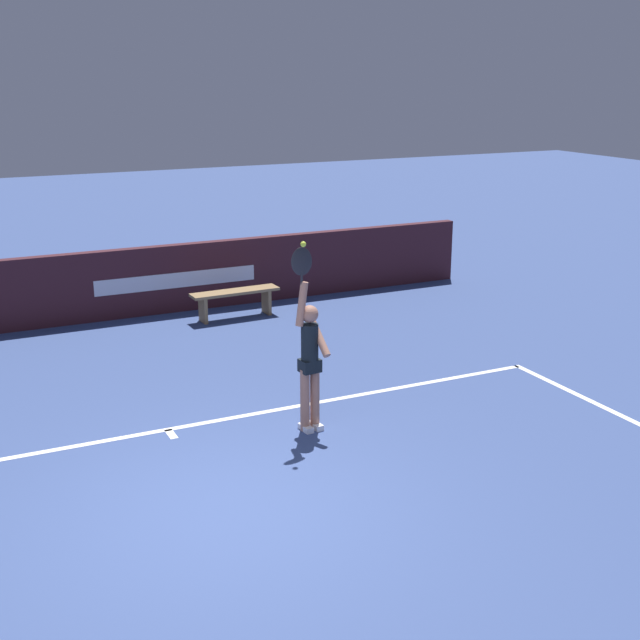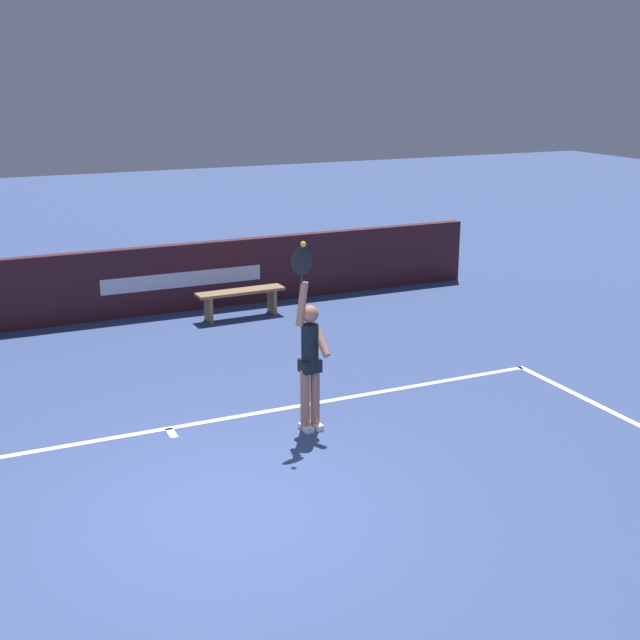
# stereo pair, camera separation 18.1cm
# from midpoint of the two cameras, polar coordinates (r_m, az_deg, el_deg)

# --- Properties ---
(ground_plane) EXTENTS (60.00, 60.00, 0.00)m
(ground_plane) POSITION_cam_midpoint_polar(r_m,az_deg,el_deg) (8.88, -5.76, -12.56)
(ground_plane) COLOR #36497E
(court_lines) EXTENTS (10.92, 5.78, 0.00)m
(court_lines) POSITION_cam_midpoint_polar(r_m,az_deg,el_deg) (8.40, -4.44, -14.32)
(court_lines) COLOR white
(court_lines) RESTS_ON ground
(back_wall) EXTENTS (15.28, 0.20, 1.24)m
(back_wall) POSITION_cam_midpoint_polar(r_m,az_deg,el_deg) (15.47, -14.84, 2.18)
(back_wall) COLOR #3E1B22
(back_wall) RESTS_ON ground
(tennis_player) EXTENTS (0.45, 0.42, 2.33)m
(tennis_player) POSITION_cam_midpoint_polar(r_m,az_deg,el_deg) (10.30, -0.19, -2.47)
(tennis_player) COLOR #A7715D
(tennis_player) RESTS_ON ground
(tennis_ball) EXTENTS (0.07, 0.07, 0.07)m
(tennis_ball) POSITION_cam_midpoint_polar(r_m,az_deg,el_deg) (9.79, -0.60, 5.11)
(tennis_ball) COLOR #D0E339
(courtside_bench_near) EXTENTS (1.62, 0.42, 0.51)m
(courtside_bench_near) POSITION_cam_midpoint_polar(r_m,az_deg,el_deg) (15.27, -5.02, 1.58)
(courtside_bench_near) COLOR olive
(courtside_bench_near) RESTS_ON ground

